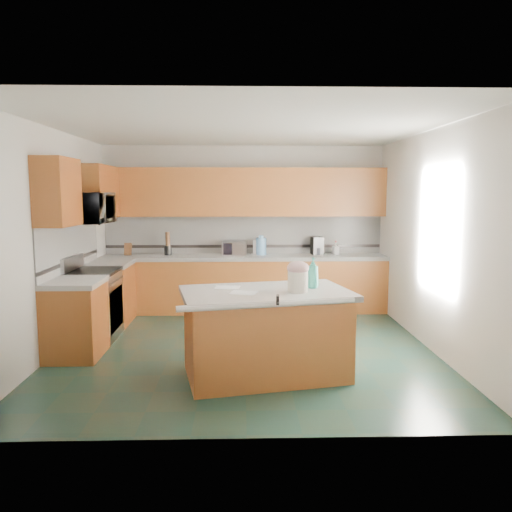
{
  "coord_description": "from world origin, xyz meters",
  "views": [
    {
      "loc": [
        -0.04,
        -6.03,
        1.94
      ],
      "look_at": [
        0.15,
        0.35,
        1.12
      ],
      "focal_mm": 35.0,
      "sensor_mm": 36.0,
      "label": 1
    }
  ],
  "objects": [
    {
      "name": "range_cooktop",
      "position": [
        -2.0,
        0.5,
        0.9
      ],
      "size": [
        0.62,
        0.78,
        0.04
      ],
      "primitive_type": "cube",
      "color": "black",
      "rests_on": "range_body"
    },
    {
      "name": "toaster_oven",
      "position": [
        -0.15,
        2.05,
        1.03
      ],
      "size": [
        0.4,
        0.28,
        0.23
      ],
      "primitive_type": "cube",
      "rotation": [
        0.0,
        0.0,
        -0.03
      ],
      "color": "#B7B7BC",
      "rests_on": "back_countertop"
    },
    {
      "name": "soap_bottle_island",
      "position": [
        0.73,
        -0.79,
        1.08
      ],
      "size": [
        0.15,
        0.15,
        0.33
      ],
      "primitive_type": "imported",
      "rotation": [
        0.0,
        0.0,
        0.19
      ],
      "color": "teal",
      "rests_on": "island_top"
    },
    {
      "name": "left_base_cab_rear",
      "position": [
        -2.0,
        1.29,
        0.43
      ],
      "size": [
        0.6,
        0.82,
        0.86
      ],
      "primitive_type": "cube",
      "color": "#5D270D",
      "rests_on": "ground"
    },
    {
      "name": "wall_right",
      "position": [
        2.32,
        0.0,
        1.35
      ],
      "size": [
        0.04,
        4.6,
        2.7
      ],
      "primitive_type": "cube",
      "color": "silver",
      "rests_on": "ground"
    },
    {
      "name": "soap_bottle_back",
      "position": [
        1.51,
        2.05,
        1.02
      ],
      "size": [
        0.11,
        0.11,
        0.2
      ],
      "primitive_type": "imported",
      "rotation": [
        0.0,
        0.0,
        0.27
      ],
      "color": "white",
      "rests_on": "back_countertop"
    },
    {
      "name": "treat_jar_knob",
      "position": [
        0.54,
        -1.01,
        1.22
      ],
      "size": [
        0.07,
        0.03,
        0.03
      ],
      "primitive_type": "cylinder",
      "rotation": [
        0.0,
        1.57,
        0.0
      ],
      "color": "tan",
      "rests_on": "treat_jar_lid"
    },
    {
      "name": "island_base",
      "position": [
        0.22,
        -0.93,
        0.43
      ],
      "size": [
        1.78,
        1.24,
        0.86
      ],
      "primitive_type": "cube",
      "rotation": [
        0.0,
        0.0,
        0.2
      ],
      "color": "#5D270D",
      "rests_on": "ground"
    },
    {
      "name": "back_accent_band",
      "position": [
        0.0,
        2.28,
        1.04
      ],
      "size": [
        4.6,
        0.01,
        0.05
      ],
      "primitive_type": "cube",
      "color": "black",
      "rests_on": "back_countertop"
    },
    {
      "name": "utensil_crock",
      "position": [
        -1.24,
        2.08,
        1.0
      ],
      "size": [
        0.12,
        0.12,
        0.15
      ],
      "primitive_type": "cylinder",
      "color": "black",
      "rests_on": "back_countertop"
    },
    {
      "name": "water_jug_neck",
      "position": [
        0.28,
        2.06,
        1.22
      ],
      "size": [
        0.08,
        0.08,
        0.04
      ],
      "primitive_type": "cylinder",
      "color": "#5B92C5",
      "rests_on": "water_jug"
    },
    {
      "name": "range_oven_door",
      "position": [
        -1.71,
        0.5,
        0.4
      ],
      "size": [
        0.02,
        0.68,
        0.55
      ],
      "primitive_type": "cube",
      "color": "black",
      "rests_on": "range_body"
    },
    {
      "name": "treat_jar_lid",
      "position": [
        0.54,
        -1.01,
        1.17
      ],
      "size": [
        0.23,
        0.23,
        0.14
      ],
      "primitive_type": "ellipsoid",
      "color": "#C79398",
      "rests_on": "treat_jar"
    },
    {
      "name": "left_upper_cab_front",
      "position": [
        -2.13,
        -0.24,
        1.94
      ],
      "size": [
        0.33,
        0.72,
        0.78
      ],
      "primitive_type": "cube",
      "color": "#5D270D",
      "rests_on": "wall_left"
    },
    {
      "name": "left_accent_band",
      "position": [
        -2.28,
        0.55,
        1.04
      ],
      "size": [
        0.01,
        2.3,
        0.05
      ],
      "primitive_type": "cube",
      "color": "black",
      "rests_on": "wall_left"
    },
    {
      "name": "utensil_bundle",
      "position": [
        -1.24,
        2.08,
        1.19
      ],
      "size": [
        0.07,
        0.07,
        0.22
      ],
      "primitive_type": "cylinder",
      "color": "#472814",
      "rests_on": "utensil_crock"
    },
    {
      "name": "left_base_cab_front",
      "position": [
        -2.0,
        -0.24,
        0.43
      ],
      "size": [
        0.6,
        0.72,
        0.86
      ],
      "primitive_type": "cube",
      "color": "#5D270D",
      "rests_on": "ground"
    },
    {
      "name": "toaster_oven_door",
      "position": [
        -0.15,
        1.92,
        1.03
      ],
      "size": [
        0.36,
        0.01,
        0.19
      ],
      "primitive_type": "cube",
      "color": "black",
      "rests_on": "toaster_oven"
    },
    {
      "name": "paper_sheet_a",
      "position": [
        -0.02,
        -1.04,
        0.92
      ],
      "size": [
        0.31,
        0.27,
        0.0
      ],
      "primitive_type": "cube",
      "rotation": [
        0.0,
        0.0,
        -0.27
      ],
      "color": "white",
      "rests_on": "island_top"
    },
    {
      "name": "clamp_handle",
      "position": [
        0.3,
        -1.48,
        0.91
      ],
      "size": [
        0.02,
        0.07,
        0.02
      ],
      "primitive_type": "cylinder",
      "rotation": [
        1.57,
        0.0,
        0.0
      ],
      "color": "black",
      "rests_on": "island_top"
    },
    {
      "name": "coffee_carafe",
      "position": [
        1.21,
        2.04,
        0.98
      ],
      "size": [
        0.12,
        0.12,
        0.12
      ],
      "primitive_type": "cylinder",
      "color": "black",
      "rests_on": "back_countertop"
    },
    {
      "name": "range_handle",
      "position": [
        -1.68,
        0.5,
        0.78
      ],
      "size": [
        0.02,
        0.66,
        0.02
      ],
      "primitive_type": "cylinder",
      "rotation": [
        1.57,
        0.0,
        0.0
      ],
      "color": "#B7B7BC",
      "rests_on": "range_body"
    },
    {
      "name": "left_upper_cab_rear",
      "position": [
        -2.13,
        1.42,
        1.94
      ],
      "size": [
        0.33,
        1.09,
        0.78
      ],
      "primitive_type": "cube",
      "color": "#5D270D",
      "rests_on": "wall_left"
    },
    {
      "name": "back_upper_cab",
      "position": [
        0.0,
        2.13,
        1.94
      ],
      "size": [
        4.6,
        0.33,
        0.78
      ],
      "primitive_type": "cube",
      "color": "#5D270D",
      "rests_on": "wall_back"
    },
    {
      "name": "water_jug",
      "position": [
        0.28,
        2.06,
        1.06
      ],
      "size": [
        0.17,
        0.17,
        0.28
      ],
      "primitive_type": "cylinder",
      "color": "#5B92C5",
      "rests_on": "back_countertop"
    },
    {
      "name": "treat_jar_knob_end_l",
      "position": [
        0.5,
        -1.01,
        1.22
      ],
      "size": [
        0.04,
        0.04,
        0.04
      ],
      "primitive_type": "sphere",
      "color": "tan",
      "rests_on": "treat_jar_lid"
    },
    {
      "name": "back_countertop",
      "position": [
        0.0,
        2.0,
        0.89
      ],
      "size": [
        4.6,
        0.64,
        0.06
      ],
      "primitive_type": "cube",
      "color": "white",
      "rests_on": "back_base_cab"
    },
    {
      "name": "range_body",
      "position": [
        -2.0,
        0.5,
        0.44
      ],
      "size": [
        0.6,
        0.76,
        0.88
      ],
      "primitive_type": "cube",
      "color": "#B7B7BC",
      "rests_on": "ground"
    },
    {
      "name": "range_backguard",
      "position": [
        -2.26,
        0.5,
        1.02
      ],
      "size": [
        0.06,
        0.76,
        0.18
      ],
      "primitive_type": "cube",
      "color": "#B7B7BC",
      "rests_on": "range_body"
    },
    {
      "name": "left_counter_front",
      "position": [
        -2.0,
        -0.24,
        0.89
      ],
      "size": [
        0.64,
        0.72,
        0.06
      ],
      "primitive_type": "cube",
      "color": "white",
      "rests_on": "left_base_cab_front"
    },
    {
      "name": "back_base_cab",
      "position": [
        0.0,
        2.0,
        0.43
      ],
      "size": [
        4.6,
        0.6,
        0.86
      ],
      "primitive_type": "cube",
      "color": "#5D270D",
      "rests_on": "ground"
    },
    {
      "name": "island_bullnose",
      "position": [
        0.22,
        -1.44,
        0.89
      ],
      "size": [
        1.71,
        0.41,
        0.06
      ],
      "primitive_type": "cylinder",
      "rotation": [
        0.0,
        1.57,
        0.2
      ],
      "color": "white",
      "rests_on": "island_base"
    },
    {
      "name": "floor",
      "position": [
        0.0,
        0.0,
        0.0
      ],
      "size": [
        4.6,
        4.6,
        0.0
      ],
      "primitive_type": "plane",
      "color": "black",
      "rests_on": "ground"
    },
    {
      "name": "microwave",
      "position": [
        -2.0,
        0.5,
        1.73
      ],
      "size": [
        0.5,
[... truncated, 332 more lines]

